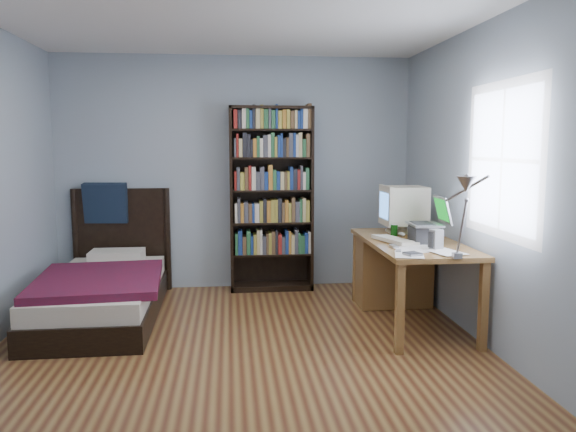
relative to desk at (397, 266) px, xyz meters
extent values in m
plane|color=#572B19|center=(-1.51, -1.08, -0.41)|extent=(4.20, 4.20, 0.00)
plane|color=white|center=(-1.51, -1.08, 2.09)|extent=(4.20, 4.20, 0.00)
cube|color=#93A3AC|center=(-1.51, 1.02, 0.84)|extent=(3.80, 0.04, 2.50)
cube|color=#93A3AC|center=(-1.51, -3.18, 0.84)|extent=(3.80, 0.04, 2.50)
cube|color=#93A3AC|center=(0.39, -1.08, 0.84)|extent=(0.04, 4.20, 2.50)
cube|color=white|center=(0.38, -1.23, 1.04)|extent=(0.01, 1.14, 1.14)
cube|color=white|center=(0.38, -1.23, 1.04)|extent=(0.01, 1.00, 1.00)
cube|color=brown|center=(0.00, -0.43, 0.30)|extent=(0.75, 1.55, 0.04)
cube|color=brown|center=(-0.33, -1.15, -0.07)|extent=(0.06, 0.06, 0.69)
cube|color=brown|center=(0.32, -1.15, -0.07)|extent=(0.06, 0.06, 0.69)
cube|color=brown|center=(-0.33, 0.30, -0.07)|extent=(0.06, 0.06, 0.69)
cube|color=brown|center=(0.32, 0.30, -0.07)|extent=(0.06, 0.06, 0.69)
cube|color=brown|center=(0.00, 0.13, -0.07)|extent=(0.69, 0.40, 0.68)
cube|color=beige|center=(0.04, 0.02, 0.33)|extent=(0.24, 0.21, 0.03)
cylinder|color=beige|center=(0.04, 0.02, 0.37)|extent=(0.09, 0.09, 0.06)
cube|color=beige|center=(0.07, 0.02, 0.58)|extent=(0.38, 0.36, 0.36)
cube|color=beige|center=(-0.12, 0.02, 0.58)|extent=(0.03, 0.37, 0.37)
cube|color=#3D7CDE|center=(-0.13, 0.02, 0.58)|extent=(0.01, 0.28, 0.24)
cube|color=#2D2D30|center=(0.07, -0.52, 0.39)|extent=(0.23, 0.27, 0.15)
cube|color=#BDBCC1|center=(0.07, -0.52, 0.47)|extent=(0.26, 0.34, 0.02)
cube|color=#2D2D30|center=(0.05, -0.52, 0.48)|extent=(0.17, 0.26, 0.00)
cube|color=#BDBCC1|center=(0.23, -0.52, 0.60)|extent=(0.09, 0.33, 0.23)
cube|color=#0CBF26|center=(0.21, -0.52, 0.60)|extent=(0.06, 0.27, 0.18)
cube|color=#99999E|center=(0.08, -1.20, 0.34)|extent=(0.06, 0.05, 0.04)
cylinder|color=#99999E|center=(0.08, -1.26, 0.56)|extent=(0.02, 0.15, 0.41)
cylinder|color=#99999E|center=(0.01, -1.49, 0.85)|extent=(0.17, 0.34, 0.20)
cone|color=#99999E|center=(-0.07, -1.65, 0.89)|extent=(0.13, 0.13, 0.11)
cube|color=beige|center=(-0.17, -0.47, 0.33)|extent=(0.31, 0.49, 0.04)
cube|color=gray|center=(0.05, -0.85, 0.40)|extent=(0.10, 0.10, 0.16)
cylinder|color=#07390B|center=(-0.10, -0.20, 0.37)|extent=(0.06, 0.06, 0.11)
ellipsoid|color=silver|center=(-0.01, -0.16, 0.33)|extent=(0.06, 0.11, 0.04)
cube|color=#BDBCC1|center=(-0.25, -0.72, 0.33)|extent=(0.05, 0.10, 0.02)
cube|color=gray|center=(-0.27, -0.91, 0.33)|extent=(0.06, 0.09, 0.02)
cube|color=gray|center=(-0.21, -1.07, 0.33)|extent=(0.14, 0.14, 0.02)
cube|color=black|center=(-1.56, 0.86, 0.56)|extent=(0.03, 0.30, 1.96)
cube|color=black|center=(-0.71, 0.86, 0.56)|extent=(0.03, 0.30, 1.96)
cube|color=black|center=(-1.13, 0.86, 1.53)|extent=(0.88, 0.30, 0.03)
cube|color=black|center=(-1.13, 0.86, -0.38)|extent=(0.88, 0.30, 0.06)
cube|color=black|center=(-1.13, 1.00, 0.56)|extent=(0.88, 0.02, 1.96)
cube|color=olive|center=(-1.13, 0.84, 0.59)|extent=(0.80, 0.22, 1.76)
cube|color=black|center=(-2.72, -0.03, -0.30)|extent=(0.99, 1.93, 0.22)
cube|color=beige|center=(-2.72, -0.03, -0.11)|extent=(0.95, 1.87, 0.16)
cube|color=maroon|center=(-2.69, -0.27, 0.00)|extent=(1.12, 1.33, 0.07)
cube|color=beige|center=(-2.72, 0.68, 0.02)|extent=(0.53, 0.34, 0.12)
cube|color=black|center=(-2.72, 0.98, 0.14)|extent=(1.02, 0.05, 1.10)
cylinder|color=black|center=(-3.20, 0.96, 0.14)|extent=(0.06, 0.06, 1.10)
cylinder|color=black|center=(-2.25, 0.96, 0.14)|extent=(0.06, 0.06, 1.10)
cube|color=black|center=(-2.87, 0.95, 0.54)|extent=(0.46, 0.20, 0.43)
camera|label=1|loc=(-1.57, -5.09, 1.14)|focal=35.00mm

